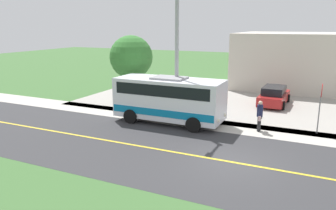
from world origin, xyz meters
The scene contains 11 objects.
ground_plane centered at (0.00, 0.00, 0.00)m, with size 120.00×120.00×0.00m, color #3D6633.
road_surface centered at (0.00, 0.00, 0.00)m, with size 8.00×100.00×0.01m, color #333335.
sidewalk centered at (-5.20, 0.00, 0.00)m, with size 2.40×100.00×0.01m, color #B2ADA3.
parking_lot_surface centered at (-12.40, 3.00, 0.00)m, with size 14.00×36.00×0.01m, color #9E9991.
road_centre_line centered at (0.00, 0.00, 0.01)m, with size 0.16×100.00×0.00m, color gold.
shuttle_bus_front centered at (-4.55, -5.23, 1.60)m, with size 2.75×6.93×2.91m.
pedestrian_with_bags centered at (-5.13, 0.29, 0.98)m, with size 0.72×0.34×1.81m.
stop_sign centered at (-6.10, 3.40, 1.96)m, with size 0.76×0.07×2.88m.
street_light_pole centered at (-4.88, -4.93, 4.50)m, with size 1.97×0.24×8.19m.
parked_car_near centered at (-12.30, 0.14, 0.69)m, with size 4.45×2.13×1.45m.
tree_curbside centered at (-7.40, -9.67, 3.70)m, with size 3.21×3.21×5.32m.
Camera 1 is at (13.81, 3.24, 6.06)m, focal length 35.26 mm.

